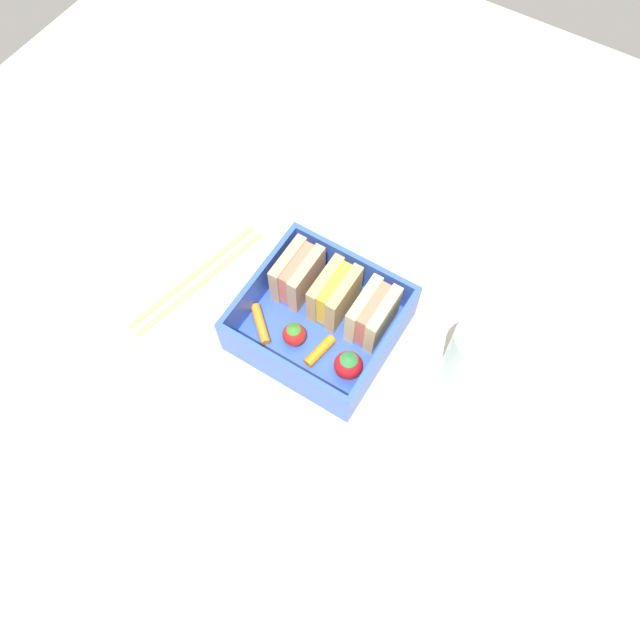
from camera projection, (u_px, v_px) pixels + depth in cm
name	position (u px, v px, depth cm)	size (l,w,h in cm)	color
ground_plane	(320.00, 335.00, 69.57)	(120.00, 120.00, 2.00)	beige
bento_tray	(320.00, 329.00, 68.14)	(15.85, 14.88, 1.20)	blue
bento_rim	(320.00, 316.00, 65.53)	(15.85, 14.88, 4.65)	blue
sandwich_left	(298.00, 274.00, 67.39)	(3.48, 5.89, 5.48)	tan
sandwich_center_left	(335.00, 294.00, 66.28)	(3.48, 5.89, 5.48)	tan
sandwich_center	(373.00, 314.00, 65.17)	(3.48, 5.89, 5.48)	#D9C486
carrot_stick_far_left	(260.00, 324.00, 67.15)	(1.03, 1.03, 4.68)	orange
strawberry_left	(294.00, 334.00, 65.64)	(2.52, 2.52, 3.12)	red
carrot_stick_left	(320.00, 351.00, 65.69)	(1.10, 1.10, 4.00)	orange
strawberry_far_left	(348.00, 365.00, 63.78)	(3.04, 3.04, 3.64)	red
chopstick_pair	(197.00, 278.00, 71.33)	(6.02, 18.61, 0.70)	tan
drinking_glass	(475.00, 354.00, 63.33)	(5.56, 5.56, 7.54)	silver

